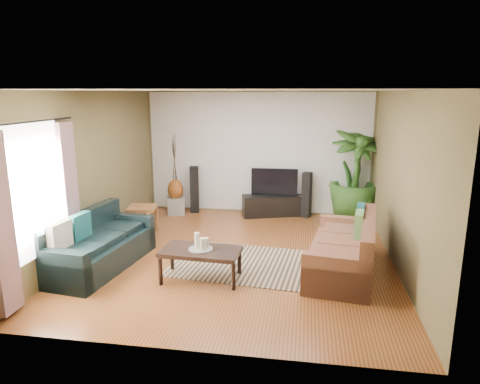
% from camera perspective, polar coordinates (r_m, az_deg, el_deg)
% --- Properties ---
extents(floor, '(5.50, 5.50, 0.00)m').
position_cam_1_polar(floor, '(7.24, -0.25, -8.48)').
color(floor, brown).
rests_on(floor, ground).
extents(ceiling, '(5.50, 5.50, 0.00)m').
position_cam_1_polar(ceiling, '(6.72, -0.27, 13.43)').
color(ceiling, white).
rests_on(ceiling, ground).
extents(wall_back, '(5.00, 0.00, 5.00)m').
position_cam_1_polar(wall_back, '(9.54, 2.37, 5.22)').
color(wall_back, brown).
rests_on(wall_back, ground).
extents(wall_front, '(5.00, 0.00, 5.00)m').
position_cam_1_polar(wall_front, '(4.24, -6.18, -5.05)').
color(wall_front, brown).
rests_on(wall_front, ground).
extents(wall_left, '(0.00, 5.50, 5.50)m').
position_cam_1_polar(wall_left, '(7.65, -19.10, 2.51)').
color(wall_left, brown).
rests_on(wall_left, ground).
extents(wall_right, '(0.00, 5.50, 5.50)m').
position_cam_1_polar(wall_right, '(6.92, 20.65, 1.32)').
color(wall_right, brown).
rests_on(wall_right, ground).
extents(backwall_panel, '(4.90, 0.00, 4.90)m').
position_cam_1_polar(backwall_panel, '(9.53, 2.37, 5.21)').
color(backwall_panel, white).
rests_on(backwall_panel, ground).
extents(window_pane, '(0.00, 1.80, 1.80)m').
position_cam_1_polar(window_pane, '(6.29, -25.69, 0.20)').
color(window_pane, white).
rests_on(window_pane, ground).
extents(curtain_near, '(0.08, 0.35, 2.20)m').
position_cam_1_polar(curtain_near, '(5.74, -29.21, -3.92)').
color(curtain_near, gray).
rests_on(curtain_near, ground).
extents(curtain_far, '(0.08, 0.35, 2.20)m').
position_cam_1_polar(curtain_far, '(6.93, -21.70, -0.45)').
color(curtain_far, gray).
rests_on(curtain_far, ground).
extents(curtain_rod, '(0.03, 1.90, 0.03)m').
position_cam_1_polar(curtain_rod, '(6.14, -26.14, 8.39)').
color(curtain_rod, black).
rests_on(curtain_rod, ground).
extents(sofa_left, '(1.11, 2.08, 0.85)m').
position_cam_1_polar(sofa_left, '(7.00, -18.18, -6.22)').
color(sofa_left, black).
rests_on(sofa_left, floor).
extents(sofa_right, '(1.21, 2.14, 0.85)m').
position_cam_1_polar(sofa_right, '(6.67, 13.50, -6.88)').
color(sofa_right, brown).
rests_on(sofa_right, floor).
extents(area_rug, '(2.41, 1.82, 0.01)m').
position_cam_1_polar(area_rug, '(6.92, 0.71, -9.48)').
color(area_rug, tan).
rests_on(area_rug, floor).
extents(coffee_table, '(1.17, 0.69, 0.46)m').
position_cam_1_polar(coffee_table, '(6.32, -5.22, -9.59)').
color(coffee_table, black).
rests_on(coffee_table, floor).
extents(candle_tray, '(0.35, 0.35, 0.02)m').
position_cam_1_polar(candle_tray, '(6.23, -5.27, -7.57)').
color(candle_tray, gray).
rests_on(candle_tray, coffee_table).
extents(candle_tall, '(0.07, 0.07, 0.23)m').
position_cam_1_polar(candle_tall, '(6.23, -5.76, -6.40)').
color(candle_tall, beige).
rests_on(candle_tall, candle_tray).
extents(candle_mid, '(0.07, 0.07, 0.17)m').
position_cam_1_polar(candle_mid, '(6.15, -5.01, -6.90)').
color(candle_mid, white).
rests_on(candle_mid, candle_tray).
extents(candle_short, '(0.07, 0.07, 0.14)m').
position_cam_1_polar(candle_short, '(6.24, -4.52, -6.74)').
color(candle_short, beige).
rests_on(candle_short, candle_tray).
extents(tv_stand, '(1.44, 0.81, 0.46)m').
position_cam_1_polar(tv_stand, '(9.48, 4.55, -1.78)').
color(tv_stand, black).
rests_on(tv_stand, floor).
extents(television, '(1.01, 0.06, 0.60)m').
position_cam_1_polar(television, '(9.36, 4.60, 1.34)').
color(television, black).
rests_on(television, tv_stand).
extents(speaker_left, '(0.23, 0.24, 1.05)m').
position_cam_1_polar(speaker_left, '(9.71, -6.10, 0.33)').
color(speaker_left, black).
rests_on(speaker_left, floor).
extents(speaker_right, '(0.23, 0.24, 0.99)m').
position_cam_1_polar(speaker_right, '(9.39, 8.88, -0.37)').
color(speaker_right, black).
rests_on(speaker_right, floor).
extents(potted_plant, '(1.39, 1.39, 1.93)m').
position_cam_1_polar(potted_plant, '(9.35, 15.04, 2.22)').
color(potted_plant, '#27501A').
rests_on(potted_plant, floor).
extents(plant_pot, '(0.36, 0.36, 0.28)m').
position_cam_1_polar(plant_pot, '(9.54, 14.74, -2.66)').
color(plant_pot, black).
rests_on(plant_pot, floor).
extents(pedestal, '(0.47, 0.47, 0.38)m').
position_cam_1_polar(pedestal, '(9.70, -8.53, -1.80)').
color(pedestal, gray).
rests_on(pedestal, floor).
extents(vase, '(0.34, 0.34, 0.48)m').
position_cam_1_polar(vase, '(9.61, -8.61, 0.27)').
color(vase, brown).
rests_on(vase, pedestal).
extents(side_table, '(0.58, 0.58, 0.54)m').
position_cam_1_polar(side_table, '(8.47, -12.86, -3.65)').
color(side_table, olive).
rests_on(side_table, floor).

